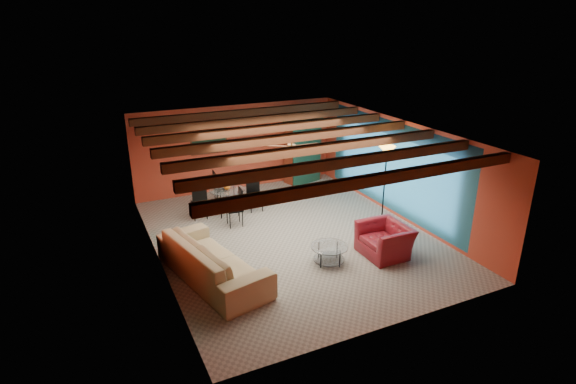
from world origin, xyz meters
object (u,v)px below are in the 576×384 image
armoire (303,151)px  sofa (212,260)px  coffee_table (329,254)px  dining_table (227,197)px  floor_lamp (384,185)px  armchair (385,240)px  vase (226,176)px  potted_plant (303,113)px

armoire → sofa: bearing=-149.9°
coffee_table → dining_table: dining_table is taller
sofa → floor_lamp: floor_lamp is taller
armchair → dining_table: bearing=-146.3°
armchair → floor_lamp: floor_lamp is taller
floor_lamp → vase: size_ratio=10.47×
armchair → coffee_table: armchair is taller
vase → floor_lamp: bearing=-31.9°
floor_lamp → coffee_table: bearing=-150.7°
armoire → potted_plant: size_ratio=4.12×
armchair → dining_table: size_ratio=0.57×
coffee_table → floor_lamp: floor_lamp is taller
armoire → coffee_table: bearing=-127.0°
armchair → armoire: size_ratio=0.55×
armchair → armoire: bearing=173.5°
sofa → armoire: armoire is taller
dining_table → armoire: 3.60m
dining_table → floor_lamp: 4.31m
coffee_table → armoire: bearing=69.1°
armchair → sofa: bearing=-99.8°
sofa → floor_lamp: 5.12m
armchair → dining_table: (-2.55, 3.83, 0.15)m
sofa → potted_plant: size_ratio=6.01×
sofa → vase: (1.37, 3.15, 0.70)m
armoire → potted_plant: bearing=0.0°
armchair → coffee_table: 1.39m
vase → dining_table: bearing=0.0°
sofa → floor_lamp: size_ratio=1.42×
sofa → coffee_table: sofa is taller
sofa → armoire: bearing=-56.7°
dining_table → potted_plant: potted_plant is taller
vase → potted_plant: bearing=26.9°
armchair → potted_plant: potted_plant is taller
coffee_table → dining_table: bearing=108.0°
sofa → coffee_table: (2.56, -0.49, -0.23)m
armchair → vase: bearing=-146.3°
vase → coffee_table: bearing=-72.0°
floor_lamp → vase: bearing=148.1°
armchair → floor_lamp: (1.08, 1.57, 0.69)m
sofa → vase: bearing=-36.6°
dining_table → vase: size_ratio=9.81×
armchair → vase: size_ratio=5.62×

